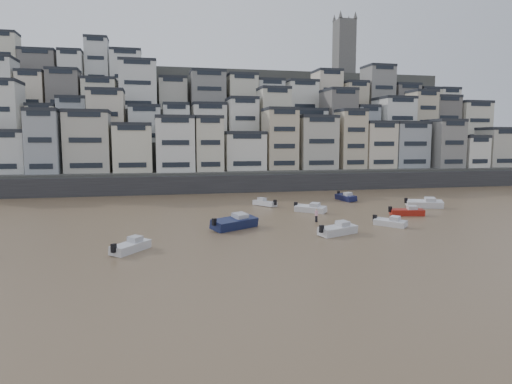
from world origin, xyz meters
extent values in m
plane|color=brown|center=(0.00, 0.00, 0.00)|extent=(400.00, 400.00, 0.00)
cube|color=#38383A|center=(10.00, 65.00, 1.75)|extent=(140.00, 3.00, 3.50)
cube|color=#4C4C47|center=(15.00, 72.00, 2.00)|extent=(140.00, 14.00, 4.00)
cube|color=#4C4C47|center=(15.00, 84.00, 5.00)|extent=(140.00, 14.00, 10.00)
cube|color=#4C4C47|center=(15.00, 96.00, 9.00)|extent=(140.00, 14.00, 18.00)
cube|color=#4C4C47|center=(15.00, 108.00, 13.00)|extent=(140.00, 16.00, 26.00)
cube|color=#4C4C47|center=(15.00, 122.00, 16.00)|extent=(140.00, 18.00, 32.00)
cube|color=#66635E|center=(55.00, 120.00, 41.00)|extent=(6.00, 6.00, 18.00)
camera|label=1|loc=(-8.24, -25.89, 10.53)|focal=32.00mm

